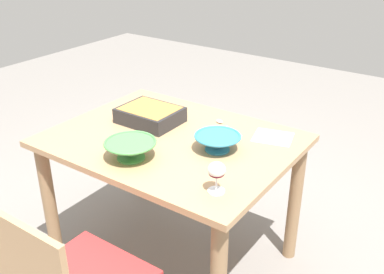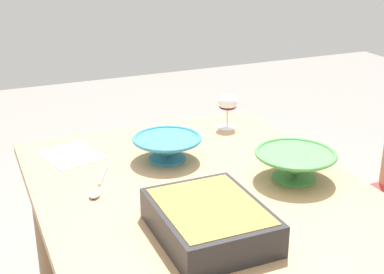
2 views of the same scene
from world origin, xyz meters
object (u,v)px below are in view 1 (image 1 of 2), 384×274
at_px(wine_glass, 217,172).
at_px(serving_spoon, 224,124).
at_px(dining_table, 172,160).
at_px(casserole_dish, 150,114).
at_px(napkin, 273,137).
at_px(mixing_bowl, 218,142).
at_px(small_bowl, 131,149).

height_order(wine_glass, serving_spoon, wine_glass).
bearing_deg(wine_glass, dining_table, 146.86).
distance_m(dining_table, casserole_dish, 0.28).
bearing_deg(wine_glass, napkin, 92.98).
relative_size(casserole_dish, mixing_bowl, 1.41).
distance_m(wine_glass, small_bowl, 0.46).
bearing_deg(dining_table, small_bowl, -94.87).
bearing_deg(mixing_bowl, casserole_dish, 171.53).
height_order(dining_table, wine_glass, wine_glass).
xyz_separation_m(mixing_bowl, small_bowl, (-0.28, -0.29, 0.00)).
bearing_deg(dining_table, mixing_bowl, 4.28).
relative_size(mixing_bowl, serving_spoon, 1.05).
height_order(serving_spoon, napkin, serving_spoon).
relative_size(serving_spoon, napkin, 1.12).
xyz_separation_m(wine_glass, serving_spoon, (-0.30, 0.56, -0.08)).
distance_m(wine_glass, serving_spoon, 0.64).
height_order(dining_table, mixing_bowl, mixing_bowl).
bearing_deg(napkin, casserole_dish, -161.79).
distance_m(wine_glass, napkin, 0.59).
xyz_separation_m(small_bowl, napkin, (0.43, 0.56, -0.05)).
height_order(casserole_dish, small_bowl, small_bowl).
bearing_deg(serving_spoon, dining_table, -115.89).
height_order(dining_table, small_bowl, small_bowl).
bearing_deg(dining_table, wine_glass, -33.14).
bearing_deg(dining_table, casserole_dish, 157.25).
relative_size(wine_glass, serving_spoon, 0.63).
bearing_deg(serving_spoon, small_bowl, -105.98).
distance_m(serving_spoon, napkin, 0.28).
xyz_separation_m(serving_spoon, napkin, (0.27, 0.02, -0.01)).
relative_size(casserole_dish, small_bowl, 1.30).
distance_m(casserole_dish, small_bowl, 0.41).
distance_m(casserole_dish, napkin, 0.65).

